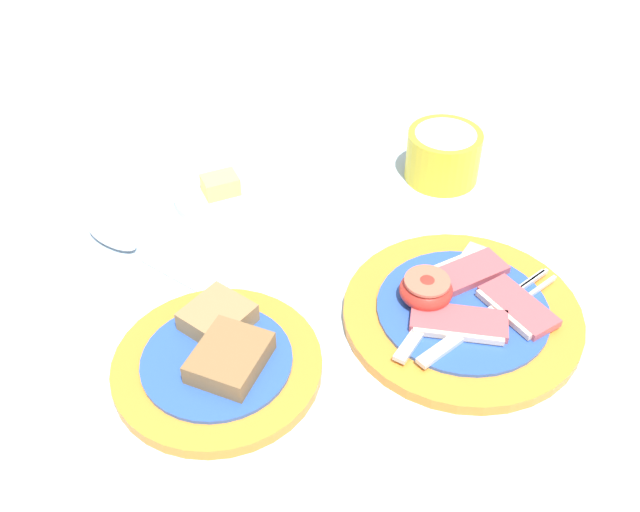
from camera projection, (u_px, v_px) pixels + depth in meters
name	position (u px, v px, depth m)	size (l,w,h in m)	color
ground_plane	(360.00, 321.00, 0.73)	(3.00, 3.00, 0.00)	#A3BCD1
breakfast_plate	(460.00, 310.00, 0.73)	(0.23, 0.23, 0.04)	orange
bread_plate	(219.00, 360.00, 0.68)	(0.19, 0.19, 0.04)	orange
sugar_cup	(443.00, 154.00, 0.89)	(0.09, 0.09, 0.06)	yellow
butter_dish	(221.00, 194.00, 0.87)	(0.11, 0.11, 0.03)	silver
teaspoon_by_saucer	(130.00, 247.00, 0.80)	(0.14, 0.16, 0.01)	silver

